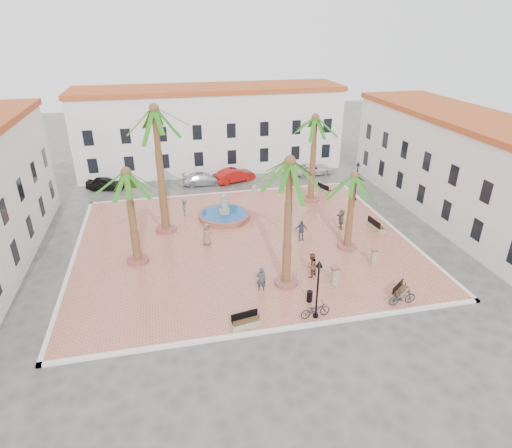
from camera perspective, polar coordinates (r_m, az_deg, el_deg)
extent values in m
plane|color=#56544F|center=(34.50, -1.62, -2.55)|extent=(120.00, 120.00, 0.00)
cube|color=#C6715A|center=(34.46, -1.62, -2.44)|extent=(26.00, 22.00, 0.15)
cube|color=silver|center=(44.34, -4.37, 4.12)|extent=(26.30, 0.30, 0.16)
cube|color=silver|center=(25.52, 3.27, -13.86)|extent=(26.30, 0.30, 0.16)
cube|color=silver|center=(38.77, 17.58, -0.36)|extent=(0.30, 22.30, 0.16)
cube|color=silver|center=(34.78, -23.21, -4.43)|extent=(0.30, 22.30, 0.16)
cube|color=white|center=(51.56, -6.06, 12.29)|extent=(30.00, 7.00, 9.00)
cube|color=#B84D23|center=(50.68, -6.32, 17.52)|extent=(30.40, 7.40, 0.50)
cube|color=black|center=(49.06, -20.92, 7.25)|extent=(1.00, 0.12, 1.60)
cube|color=black|center=(48.63, -16.54, 7.74)|extent=(1.00, 0.12, 1.60)
cube|color=black|center=(48.49, -12.09, 8.18)|extent=(1.00, 0.12, 1.60)
cube|color=black|center=(48.64, -7.64, 8.58)|extent=(1.00, 0.12, 1.60)
cube|color=black|center=(49.07, -3.23, 8.92)|extent=(1.00, 0.12, 1.60)
cube|color=black|center=(49.78, 1.08, 9.20)|extent=(1.00, 0.12, 1.60)
cube|color=black|center=(50.76, 5.25, 9.42)|extent=(1.00, 0.12, 1.60)
cube|color=black|center=(52.00, 9.26, 9.59)|extent=(1.00, 0.12, 1.60)
cube|color=black|center=(48.28, -21.48, 10.62)|extent=(1.00, 0.12, 1.60)
cube|color=black|center=(47.85, -16.99, 11.15)|extent=(1.00, 0.12, 1.60)
cube|color=black|center=(47.70, -12.43, 11.62)|extent=(1.00, 0.12, 1.60)
cube|color=black|center=(47.85, -7.85, 12.01)|extent=(1.00, 0.12, 1.60)
cube|color=black|center=(48.29, -3.32, 12.33)|extent=(1.00, 0.12, 1.60)
cube|color=black|center=(49.02, 1.11, 12.56)|extent=(1.00, 0.12, 1.60)
cube|color=black|center=(50.01, 5.39, 12.72)|extent=(1.00, 0.12, 1.60)
cube|color=black|center=(51.26, 9.50, 12.81)|extent=(1.00, 0.12, 1.60)
cube|color=white|center=(42.65, 25.32, 6.76)|extent=(7.00, 26.00, 8.50)
cube|color=#B84D23|center=(41.60, 26.49, 12.60)|extent=(7.40, 26.40, 0.50)
cube|color=black|center=(35.66, 27.42, -0.70)|extent=(0.12, 1.00, 1.60)
cube|color=black|center=(38.27, 24.09, 1.69)|extent=(0.12, 1.00, 1.60)
cube|color=black|center=(41.05, 21.19, 3.77)|extent=(0.12, 1.00, 1.60)
cube|color=black|center=(43.97, 18.66, 5.58)|extent=(0.12, 1.00, 1.60)
cube|color=black|center=(47.00, 16.43, 7.14)|extent=(0.12, 1.00, 1.60)
cube|color=black|center=(50.12, 14.47, 8.50)|extent=(0.12, 1.00, 1.60)
cube|color=black|center=(34.59, 28.41, 3.76)|extent=(0.12, 1.00, 1.60)
cube|color=black|center=(37.27, 24.91, 5.91)|extent=(0.12, 1.00, 1.60)
cube|color=black|center=(40.12, 21.87, 7.74)|extent=(0.12, 1.00, 1.60)
cube|color=black|center=(43.10, 19.22, 9.32)|extent=(0.12, 1.00, 1.60)
cube|color=black|center=(46.18, 16.90, 10.66)|extent=(0.12, 1.00, 1.60)
cube|color=black|center=(49.36, 14.86, 11.83)|extent=(0.12, 1.00, 1.60)
cube|color=black|center=(32.91, -29.50, -3.32)|extent=(0.12, 1.00, 1.60)
cube|color=black|center=(36.36, -27.96, -0.34)|extent=(0.12, 1.00, 1.60)
cube|color=black|center=(39.92, -26.69, 2.12)|extent=(0.12, 1.00, 1.60)
cube|color=black|center=(43.55, -25.63, 4.17)|extent=(0.12, 1.00, 1.60)
cube|color=black|center=(31.74, -30.65, 1.44)|extent=(0.12, 1.00, 1.60)
cube|color=black|center=(35.31, -28.95, 4.04)|extent=(0.12, 1.00, 1.60)
cube|color=black|center=(38.96, -27.55, 6.16)|extent=(0.12, 1.00, 1.60)
cube|color=black|center=(42.67, -26.39, 7.91)|extent=(0.12, 1.00, 1.60)
cylinder|color=#A3564A|center=(38.48, -4.22, 1.13)|extent=(4.60, 4.60, 0.44)
cylinder|color=#194C8C|center=(38.40, -4.23, 1.40)|extent=(4.06, 4.06, 0.07)
cylinder|color=gray|center=(38.39, -4.23, 1.43)|extent=(0.99, 0.99, 0.88)
cylinder|color=gray|center=(38.04, -4.27, 2.63)|extent=(0.66, 0.66, 1.32)
sphere|color=gray|center=(37.73, -4.31, 3.78)|extent=(0.48, 0.48, 0.48)
cylinder|color=#A3564A|center=(36.93, -11.89, -0.64)|extent=(1.73, 1.73, 0.26)
cylinder|color=brown|center=(35.02, -12.64, 6.85)|extent=(0.56, 0.56, 9.92)
sphere|color=brown|center=(33.81, -13.46, 14.82)|extent=(0.76, 0.76, 0.76)
cylinder|color=#A3564A|center=(32.81, -15.45, -4.62)|extent=(1.60, 1.60, 0.24)
cylinder|color=brown|center=(31.26, -16.19, 0.88)|extent=(0.52, 0.52, 6.69)
sphere|color=brown|center=(30.08, -16.96, 6.67)|extent=(0.70, 0.70, 0.70)
cylinder|color=#A3564A|center=(29.18, 4.00, -7.75)|extent=(1.54, 1.54, 0.23)
cylinder|color=brown|center=(27.06, 4.27, -0.10)|extent=(0.50, 0.50, 8.39)
sphere|color=brown|center=(25.52, 4.58, 8.41)|extent=(0.67, 0.67, 0.67)
cylinder|color=#A3564A|center=(34.24, 12.03, -2.90)|extent=(1.46, 1.46, 0.22)
cylinder|color=brown|center=(32.95, 12.49, 1.64)|extent=(0.47, 0.47, 5.71)
sphere|color=brown|center=(31.93, 12.97, 6.32)|extent=(0.64, 0.64, 0.64)
cylinder|color=#A3564A|center=(42.54, 7.29, 3.31)|extent=(1.66, 1.66, 0.25)
cylinder|color=brown|center=(41.18, 7.60, 8.56)|extent=(0.54, 0.54, 7.90)
sphere|color=brown|center=(40.21, 7.93, 13.95)|extent=(0.73, 0.73, 0.73)
cube|color=gray|center=(25.45, -1.36, -13.18)|extent=(1.82, 0.84, 0.39)
cube|color=#56351E|center=(25.31, -1.36, -12.78)|extent=(1.71, 0.77, 0.06)
cube|color=black|center=(25.31, -1.55, -12.04)|extent=(1.63, 0.34, 0.49)
cylinder|color=black|center=(25.02, -3.17, -13.02)|extent=(0.05, 0.05, 0.29)
cylinder|color=black|center=(25.49, 0.40, -12.13)|extent=(0.05, 0.05, 0.29)
cube|color=gray|center=(29.43, 18.64, -8.75)|extent=(1.63, 1.40, 0.37)
cube|color=#56351E|center=(29.31, 18.69, -8.40)|extent=(1.53, 1.31, 0.06)
cube|color=black|center=(29.24, 18.40, -7.87)|extent=(1.28, 0.98, 0.46)
cylinder|color=black|center=(28.63, 18.10, -8.93)|extent=(0.05, 0.05, 0.28)
cylinder|color=black|center=(29.89, 19.32, -7.55)|extent=(0.05, 0.05, 0.28)
cube|color=gray|center=(37.59, 15.67, -0.45)|extent=(0.81, 1.97, 0.43)
cube|color=#56351E|center=(37.48, 15.72, -0.12)|extent=(0.75, 1.86, 0.06)
cube|color=black|center=(37.24, 15.47, 0.23)|extent=(0.27, 1.80, 0.53)
cylinder|color=black|center=(36.78, 16.52, -0.52)|extent=(0.05, 0.05, 0.32)
cylinder|color=black|center=(38.10, 14.99, 0.61)|extent=(0.05, 0.05, 0.32)
cube|color=gray|center=(44.71, 9.12, 4.42)|extent=(1.14, 1.85, 0.39)
cube|color=#56351E|center=(44.63, 9.14, 4.69)|extent=(1.06, 1.74, 0.06)
cube|color=black|center=(44.40, 8.95, 4.96)|extent=(0.64, 1.59, 0.49)
cylinder|color=black|center=(44.02, 9.87, 4.50)|extent=(0.05, 0.05, 0.30)
cylinder|color=black|center=(45.17, 8.44, 5.16)|extent=(0.05, 0.05, 0.30)
cylinder|color=black|center=(26.49, 7.94, -12.00)|extent=(0.35, 0.35, 0.15)
cylinder|color=black|center=(25.46, 8.18, -8.88)|extent=(0.12, 0.12, 3.46)
cone|color=black|center=(24.46, 8.45, -5.25)|extent=(0.42, 0.42, 0.38)
sphere|color=beige|center=(24.53, 8.43, -5.54)|extent=(0.23, 0.23, 0.23)
cylinder|color=black|center=(43.47, 13.01, 3.27)|extent=(0.35, 0.35, 0.15)
cylinder|color=black|center=(42.86, 13.24, 5.43)|extent=(0.12, 0.12, 3.46)
cone|color=black|center=(42.27, 13.49, 7.82)|extent=(0.42, 0.42, 0.38)
sphere|color=beige|center=(42.31, 13.47, 7.63)|extent=(0.23, 0.23, 0.23)
cube|color=gray|center=(29.19, 10.39, -6.94)|extent=(0.47, 0.47, 1.26)
cube|color=#A3564A|center=(28.83, 10.49, -5.80)|extent=(0.58, 0.58, 0.10)
cube|color=gray|center=(43.75, -0.28, 4.80)|extent=(0.42, 0.42, 1.15)
cube|color=#A3564A|center=(43.53, -0.28, 5.56)|extent=(0.52, 0.52, 0.09)
cube|color=gray|center=(32.13, 15.41, -4.35)|extent=(0.37, 0.37, 1.16)
cube|color=#A3564A|center=(31.83, 15.54, -3.37)|extent=(0.46, 0.46, 0.09)
cylinder|color=black|center=(27.55, 7.16, -9.53)|extent=(0.38, 0.38, 0.73)
imported|color=#313646|center=(28.04, 0.69, -7.36)|extent=(0.65, 0.44, 1.75)
imported|color=black|center=(26.22, 7.91, -11.29)|extent=(1.94, 0.83, 0.99)
imported|color=brown|center=(29.70, 7.39, -5.47)|extent=(1.11, 1.06, 1.80)
imported|color=black|center=(28.44, 18.92, -9.19)|extent=(1.87, 0.58, 1.12)
imported|color=#7E654E|center=(33.77, -6.58, -1.35)|extent=(1.05, 0.91, 1.83)
imported|color=#39425E|center=(34.49, 6.04, -0.82)|extent=(1.05, 0.56, 1.71)
imported|color=#4E4E53|center=(39.20, -9.49, 2.21)|extent=(0.58, 1.01, 1.56)
imported|color=brown|center=(36.85, 11.28, 0.63)|extent=(0.81, 1.68, 1.74)
imported|color=black|center=(47.92, -19.44, 5.13)|extent=(4.22, 2.56, 1.34)
imported|color=#A2110E|center=(47.49, -2.89, 6.52)|extent=(4.83, 2.98, 1.50)
imported|color=silver|center=(46.96, -7.02, 6.01)|extent=(4.53, 1.84, 1.31)
imported|color=silver|center=(50.37, 7.59, 7.29)|extent=(4.46, 2.10, 1.23)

